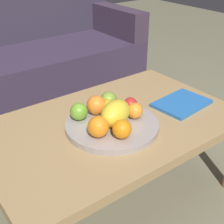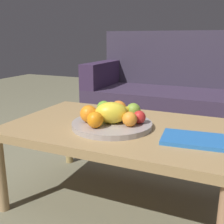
{
  "view_description": "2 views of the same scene",
  "coord_description": "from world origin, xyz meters",
  "px_view_note": "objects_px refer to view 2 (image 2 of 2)",
  "views": [
    {
      "loc": [
        -0.69,
        -0.92,
        1.11
      ],
      "look_at": [
        -0.03,
        -0.04,
        0.5
      ],
      "focal_mm": 50.19,
      "sensor_mm": 36.0,
      "label": 1
    },
    {
      "loc": [
        0.49,
        -1.2,
        0.84
      ],
      "look_at": [
        -0.03,
        -0.04,
        0.5
      ],
      "focal_mm": 44.43,
      "sensor_mm": 36.0,
      "label": 2
    }
  ],
  "objects_px": {
    "orange_left": "(89,114)",
    "magazine": "(193,139)",
    "apple_left": "(133,110)",
    "coffee_table": "(121,134)",
    "fruit_bowl": "(112,125)",
    "apple_right": "(139,117)",
    "melon_large_front": "(111,113)",
    "orange_front": "(118,109)",
    "orange_right": "(130,119)",
    "orange_back": "(95,120)",
    "apple_front": "(104,108)",
    "banana_bunch": "(123,115)",
    "couch": "(187,101)"
  },
  "relations": [
    {
      "from": "orange_left",
      "to": "magazine",
      "type": "relative_size",
      "value": 0.33
    },
    {
      "from": "magazine",
      "to": "apple_left",
      "type": "bearing_deg",
      "value": 149.31
    },
    {
      "from": "coffee_table",
      "to": "orange_left",
      "type": "height_order",
      "value": "orange_left"
    },
    {
      "from": "fruit_bowl",
      "to": "apple_right",
      "type": "height_order",
      "value": "apple_right"
    },
    {
      "from": "melon_large_front",
      "to": "orange_front",
      "type": "height_order",
      "value": "melon_large_front"
    },
    {
      "from": "orange_right",
      "to": "orange_back",
      "type": "height_order",
      "value": "orange_back"
    },
    {
      "from": "orange_left",
      "to": "apple_front",
      "type": "distance_m",
      "value": 0.15
    },
    {
      "from": "melon_large_front",
      "to": "apple_left",
      "type": "distance_m",
      "value": 0.15
    },
    {
      "from": "orange_left",
      "to": "banana_bunch",
      "type": "distance_m",
      "value": 0.17
    },
    {
      "from": "apple_front",
      "to": "fruit_bowl",
      "type": "bearing_deg",
      "value": -48.08
    },
    {
      "from": "fruit_bowl",
      "to": "apple_left",
      "type": "relative_size",
      "value": 5.15
    },
    {
      "from": "couch",
      "to": "magazine",
      "type": "relative_size",
      "value": 6.8
    },
    {
      "from": "orange_back",
      "to": "apple_front",
      "type": "bearing_deg",
      "value": 105.36
    },
    {
      "from": "melon_large_front",
      "to": "orange_right",
      "type": "xyz_separation_m",
      "value": [
        0.1,
        -0.01,
        -0.02
      ]
    },
    {
      "from": "couch",
      "to": "fruit_bowl",
      "type": "xyz_separation_m",
      "value": [
        -0.15,
        -1.27,
        0.13
      ]
    },
    {
      "from": "coffee_table",
      "to": "apple_right",
      "type": "bearing_deg",
      "value": -3.7
    },
    {
      "from": "fruit_bowl",
      "to": "orange_right",
      "type": "relative_size",
      "value": 5.66
    },
    {
      "from": "orange_left",
      "to": "orange_right",
      "type": "height_order",
      "value": "orange_left"
    },
    {
      "from": "coffee_table",
      "to": "banana_bunch",
      "type": "height_order",
      "value": "banana_bunch"
    },
    {
      "from": "fruit_bowl",
      "to": "apple_right",
      "type": "relative_size",
      "value": 6.27
    },
    {
      "from": "melon_large_front",
      "to": "orange_back",
      "type": "relative_size",
      "value": 2.06
    },
    {
      "from": "banana_bunch",
      "to": "coffee_table",
      "type": "bearing_deg",
      "value": -98.76
    },
    {
      "from": "apple_right",
      "to": "magazine",
      "type": "relative_size",
      "value": 0.25
    },
    {
      "from": "fruit_bowl",
      "to": "melon_large_front",
      "type": "height_order",
      "value": "melon_large_front"
    },
    {
      "from": "melon_large_front",
      "to": "couch",
      "type": "bearing_deg",
      "value": 83.43
    },
    {
      "from": "coffee_table",
      "to": "couch",
      "type": "relative_size",
      "value": 0.64
    },
    {
      "from": "orange_right",
      "to": "apple_front",
      "type": "height_order",
      "value": "apple_front"
    },
    {
      "from": "banana_bunch",
      "to": "magazine",
      "type": "xyz_separation_m",
      "value": [
        0.35,
        -0.09,
        -0.04
      ]
    },
    {
      "from": "banana_bunch",
      "to": "orange_left",
      "type": "bearing_deg",
      "value": -141.0
    },
    {
      "from": "orange_back",
      "to": "banana_bunch",
      "type": "relative_size",
      "value": 0.47
    },
    {
      "from": "orange_front",
      "to": "apple_left",
      "type": "distance_m",
      "value": 0.08
    },
    {
      "from": "orange_front",
      "to": "orange_back",
      "type": "distance_m",
      "value": 0.21
    },
    {
      "from": "magazine",
      "to": "orange_back",
      "type": "bearing_deg",
      "value": -175.49
    },
    {
      "from": "melon_large_front",
      "to": "banana_bunch",
      "type": "distance_m",
      "value": 0.09
    },
    {
      "from": "couch",
      "to": "apple_front",
      "type": "bearing_deg",
      "value": -101.89
    },
    {
      "from": "fruit_bowl",
      "to": "coffee_table",
      "type": "bearing_deg",
      "value": 53.47
    },
    {
      "from": "couch",
      "to": "orange_back",
      "type": "height_order",
      "value": "couch"
    },
    {
      "from": "apple_front",
      "to": "banana_bunch",
      "type": "relative_size",
      "value": 0.46
    },
    {
      "from": "melon_large_front",
      "to": "banana_bunch",
      "type": "bearing_deg",
      "value": 69.87
    },
    {
      "from": "apple_front",
      "to": "apple_left",
      "type": "distance_m",
      "value": 0.16
    },
    {
      "from": "orange_front",
      "to": "apple_right",
      "type": "bearing_deg",
      "value": -26.51
    },
    {
      "from": "apple_front",
      "to": "couch",
      "type": "bearing_deg",
      "value": 78.11
    },
    {
      "from": "orange_right",
      "to": "apple_left",
      "type": "relative_size",
      "value": 0.91
    },
    {
      "from": "couch",
      "to": "magazine",
      "type": "height_order",
      "value": "couch"
    },
    {
      "from": "banana_bunch",
      "to": "magazine",
      "type": "bearing_deg",
      "value": -15.12
    },
    {
      "from": "couch",
      "to": "apple_right",
      "type": "bearing_deg",
      "value": -91.26
    },
    {
      "from": "coffee_table",
      "to": "apple_front",
      "type": "relative_size",
      "value": 14.86
    },
    {
      "from": "melon_large_front",
      "to": "orange_right",
      "type": "distance_m",
      "value": 0.1
    },
    {
      "from": "fruit_bowl",
      "to": "orange_right",
      "type": "xyz_separation_m",
      "value": [
        0.1,
        -0.03,
        0.05
      ]
    },
    {
      "from": "fruit_bowl",
      "to": "banana_bunch",
      "type": "bearing_deg",
      "value": 61.5
    }
  ]
}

